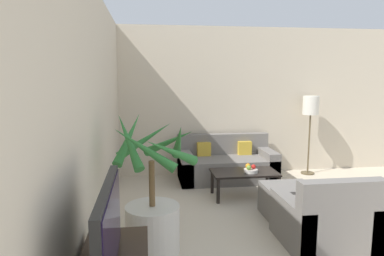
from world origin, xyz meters
name	(u,v)px	position (x,y,z in m)	size (l,w,h in m)	color
wall_back	(280,101)	(0.00, 6.13, 1.35)	(7.63, 0.06, 2.70)	beige
wall_left	(88,127)	(-3.05, 3.05, 1.35)	(0.06, 7.70, 2.70)	beige
television	(109,233)	(-2.75, 1.82, 0.91)	(0.18, 0.94, 0.55)	black
potted_palm	(153,209)	(-2.48, 3.30, 0.46)	(0.86, 0.95, 1.46)	beige
sofa_loveseat	(226,165)	(-1.15, 5.66, 0.27)	(1.66, 0.80, 0.77)	slate
floor_lamp	(311,110)	(0.46, 5.82, 1.20)	(0.29, 0.29, 1.46)	brown
coffee_table	(244,175)	(-1.09, 4.76, 0.34)	(0.98, 0.54, 0.39)	black
fruit_bowl	(251,171)	(-1.01, 4.69, 0.42)	(0.20, 0.20, 0.05)	beige
apple_red	(254,167)	(-0.96, 4.70, 0.48)	(0.07, 0.07, 0.07)	red
apple_green	(249,168)	(-1.05, 4.65, 0.48)	(0.07, 0.07, 0.07)	olive
orange_fruit	(248,166)	(-1.04, 4.74, 0.48)	(0.08, 0.08, 0.08)	orange
armchair	(325,221)	(-0.66, 3.18, 0.27)	(0.89, 0.83, 0.81)	slate
ottoman	(287,200)	(-0.73, 3.99, 0.21)	(0.63, 0.52, 0.41)	slate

